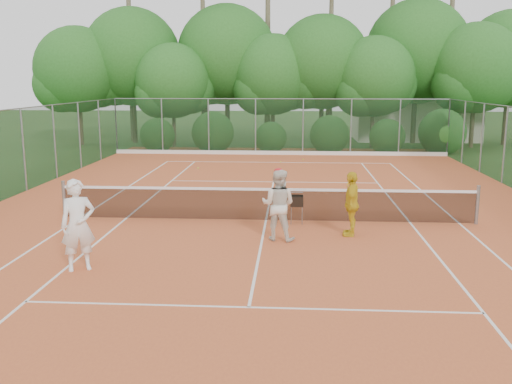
% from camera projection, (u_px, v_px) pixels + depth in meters
% --- Properties ---
extents(ground, '(120.00, 120.00, 0.00)m').
position_uv_depth(ground, '(266.00, 221.00, 16.45)').
color(ground, '#27491A').
rests_on(ground, ground).
extents(clay_court, '(18.00, 36.00, 0.02)m').
position_uv_depth(clay_court, '(266.00, 221.00, 16.44)').
color(clay_court, '#C75B2E').
rests_on(clay_court, ground).
extents(club_building, '(8.00, 5.00, 3.00)m').
position_uv_depth(club_building, '(414.00, 117.00, 39.08)').
color(club_building, beige).
rests_on(club_building, ground).
extents(tennis_net, '(11.97, 0.10, 1.10)m').
position_uv_depth(tennis_net, '(266.00, 203.00, 16.34)').
color(tennis_net, gray).
rests_on(tennis_net, clay_court).
extents(player_white, '(0.85, 0.74, 1.96)m').
position_uv_depth(player_white, '(78.00, 225.00, 12.03)').
color(player_white, white).
rests_on(player_white, clay_court).
extents(player_center_grp, '(1.03, 0.89, 1.85)m').
position_uv_depth(player_center_grp, '(278.00, 205.00, 14.33)').
color(player_center_grp, silver).
rests_on(player_center_grp, clay_court).
extents(player_yellow, '(0.56, 1.04, 1.69)m').
position_uv_depth(player_yellow, '(352.00, 204.00, 14.75)').
color(player_yellow, gold).
rests_on(player_yellow, clay_court).
extents(ball_hopper, '(0.35, 0.35, 0.79)m').
position_uv_depth(ball_hopper, '(297.00, 201.00, 16.06)').
color(ball_hopper, gray).
rests_on(ball_hopper, clay_court).
extents(stray_ball_a, '(0.07, 0.07, 0.07)m').
position_uv_depth(stray_ball_a, '(198.00, 168.00, 26.09)').
color(stray_ball_a, '#C2E134').
rests_on(stray_ball_a, clay_court).
extents(stray_ball_b, '(0.07, 0.07, 0.07)m').
position_uv_depth(stray_ball_b, '(303.00, 159.00, 28.90)').
color(stray_ball_b, '#CFD331').
rests_on(stray_ball_b, clay_court).
extents(stray_ball_c, '(0.07, 0.07, 0.07)m').
position_uv_depth(stray_ball_c, '(281.00, 162.00, 28.03)').
color(stray_ball_c, '#C2E034').
rests_on(stray_ball_c, clay_court).
extents(court_markings, '(11.03, 23.83, 0.01)m').
position_uv_depth(court_markings, '(266.00, 221.00, 16.44)').
color(court_markings, white).
rests_on(court_markings, clay_court).
extents(fence_back, '(18.07, 0.07, 3.00)m').
position_uv_depth(fence_back, '(279.00, 127.00, 30.84)').
color(fence_back, '#19381E').
rests_on(fence_back, clay_court).
extents(tropical_treeline, '(32.10, 8.49, 15.03)m').
position_uv_depth(tropical_treeline, '(305.00, 62.00, 35.17)').
color(tropical_treeline, brown).
rests_on(tropical_treeline, ground).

